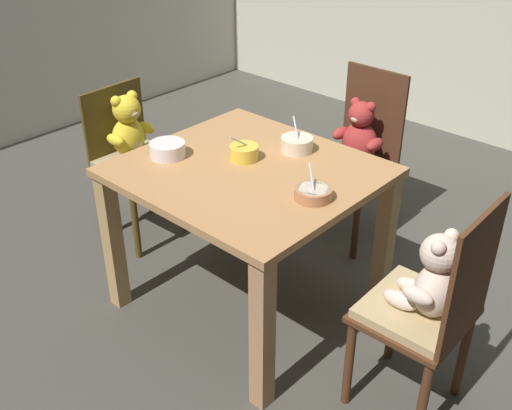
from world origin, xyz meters
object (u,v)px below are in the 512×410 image
object	(u,v)px
teddy_chair_near_left	(132,146)
teddy_chair_near_right	(429,297)
porridge_bowl_terracotta_near_right	(313,193)
teddy_chair_far_center	(358,145)
dining_table	(248,194)
porridge_bowl_yellow_center	(244,152)
porridge_bowl_white_near_left	(167,149)
porridge_bowl_cream_far_center	(297,144)

from	to	relation	value
teddy_chair_near_left	teddy_chair_near_right	distance (m)	1.79
teddy_chair_near_right	porridge_bowl_terracotta_near_right	distance (m)	0.58
teddy_chair_far_center	dining_table	bearing A→B (deg)	0.66
teddy_chair_far_center	porridge_bowl_terracotta_near_right	distance (m)	0.99
porridge_bowl_yellow_center	porridge_bowl_terracotta_near_right	bearing A→B (deg)	-9.21
teddy_chair_far_center	teddy_chair_near_right	size ratio (longest dim) A/B	0.99
teddy_chair_near_left	porridge_bowl_yellow_center	size ratio (longest dim) A/B	6.12
porridge_bowl_terracotta_near_right	teddy_chair_near_right	bearing A→B (deg)	-0.44
teddy_chair_near_left	porridge_bowl_white_near_left	xyz separation A→B (m)	(0.55, -0.21, 0.23)
porridge_bowl_white_near_left	porridge_bowl_terracotta_near_right	world-z (taller)	porridge_bowl_terracotta_near_right
dining_table	porridge_bowl_white_near_left	bearing A→B (deg)	-155.87
teddy_chair_near_left	porridge_bowl_terracotta_near_right	xyz separation A→B (m)	(1.26, -0.07, 0.22)
porridge_bowl_cream_far_center	porridge_bowl_white_near_left	world-z (taller)	porridge_bowl_cream_far_center
teddy_chair_near_left	teddy_chair_far_center	size ratio (longest dim) A/B	0.91
teddy_chair_near_right	porridge_bowl_white_near_left	world-z (taller)	teddy_chair_near_right
teddy_chair_far_center	porridge_bowl_cream_far_center	world-z (taller)	teddy_chair_far_center
dining_table	porridge_bowl_white_near_left	world-z (taller)	porridge_bowl_white_near_left
teddy_chair_near_right	porridge_bowl_cream_far_center	world-z (taller)	teddy_chair_near_right
dining_table	porridge_bowl_yellow_center	xyz separation A→B (m)	(-0.07, 0.05, 0.16)
dining_table	porridge_bowl_cream_far_center	world-z (taller)	porridge_bowl_cream_far_center
teddy_chair_near_left	porridge_bowl_yellow_center	bearing A→B (deg)	-1.94
porridge_bowl_white_near_left	porridge_bowl_terracotta_near_right	distance (m)	0.72
porridge_bowl_white_near_left	porridge_bowl_yellow_center	xyz separation A→B (m)	(0.27, 0.21, -0.00)
teddy_chair_near_left	porridge_bowl_terracotta_near_right	size ratio (longest dim) A/B	5.59
teddy_chair_far_center	porridge_bowl_cream_far_center	xyz separation A→B (m)	(0.05, -0.60, 0.23)
porridge_bowl_cream_far_center	porridge_bowl_terracotta_near_right	xyz separation A→B (m)	(0.32, -0.29, -0.01)
dining_table	porridge_bowl_terracotta_near_right	world-z (taller)	porridge_bowl_terracotta_near_right
teddy_chair_near_right	porridge_bowl_yellow_center	distance (m)	1.00
teddy_chair_near_left	teddy_chair_near_right	world-z (taller)	teddy_chair_near_right
teddy_chair_near_right	teddy_chair_far_center	bearing A→B (deg)	-45.82
teddy_chair_near_left	teddy_chair_far_center	world-z (taller)	teddy_chair_far_center
porridge_bowl_terracotta_near_right	teddy_chair_far_center	bearing A→B (deg)	112.75
teddy_chair_near_right	porridge_bowl_yellow_center	xyz separation A→B (m)	(-0.97, 0.07, 0.23)
porridge_bowl_cream_far_center	teddy_chair_near_left	bearing A→B (deg)	-166.75
teddy_chair_far_center	porridge_bowl_yellow_center	size ratio (longest dim) A/B	6.75
teddy_chair_near_right	porridge_bowl_cream_far_center	distance (m)	0.93
porridge_bowl_yellow_center	porridge_bowl_cream_far_center	bearing A→B (deg)	62.18
teddy_chair_far_center	porridge_bowl_yellow_center	bearing A→B (deg)	-4.46
teddy_chair_far_center	porridge_bowl_white_near_left	distance (m)	1.10
porridge_bowl_yellow_center	teddy_chair_near_right	bearing A→B (deg)	-4.39
porridge_bowl_cream_far_center	porridge_bowl_yellow_center	world-z (taller)	porridge_bowl_cream_far_center
teddy_chair_near_left	porridge_bowl_white_near_left	bearing A→B (deg)	-22.38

